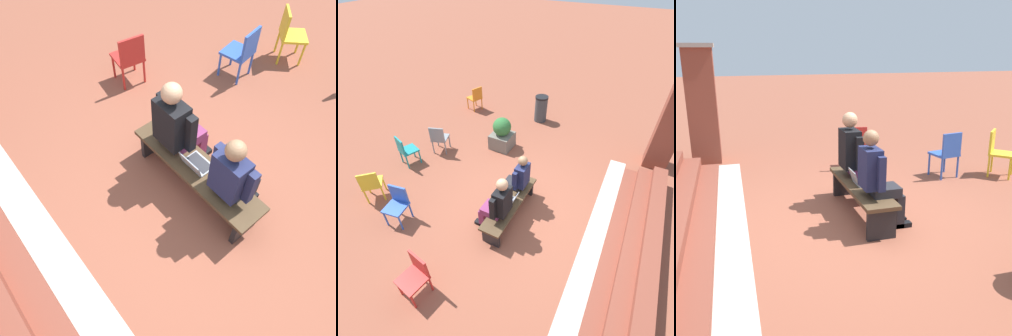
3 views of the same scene
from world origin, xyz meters
The scene contains 9 objects.
ground_plane centered at (0.00, 0.00, 0.00)m, with size 60.00×60.00×0.00m, color brown.
concrete_strip centered at (0.23, 1.60, 0.00)m, with size 6.15×0.40×0.01m, color #B7B2A8.
bench centered at (0.23, -0.17, 0.35)m, with size 1.80×0.44×0.45m.
person_student centered at (-0.24, -0.24, 0.71)m, with size 0.52×0.66×1.32m.
person_adult centered at (0.64, -0.24, 0.74)m, with size 0.58×0.73×1.40m.
laptop centered at (0.24, -0.16, 0.50)m, with size 0.32×0.29×0.21m.
plastic_chair_by_pillar centered at (1.38, -2.19, 0.48)m, with size 0.48×0.48×0.84m.
plastic_chair_far_right centered at (2.37, -0.78, 0.48)m, with size 0.48×0.48×0.84m.
plastic_chair_far_left centered at (1.22, -3.14, 0.48)m, with size 0.59×0.59×0.84m.
Camera 1 is at (-1.25, 1.50, 3.47)m, focal length 35.00 mm.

